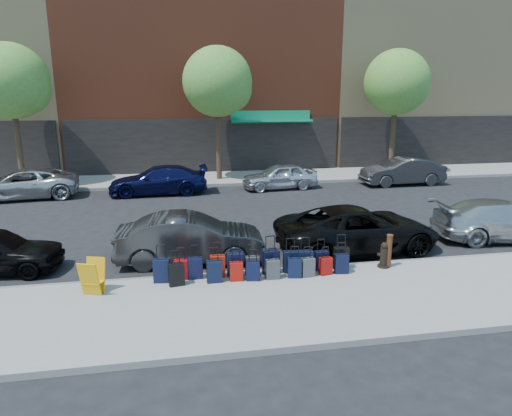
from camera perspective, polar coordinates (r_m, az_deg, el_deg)
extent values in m
plane|color=black|center=(17.12, -3.11, -2.67)|extent=(120.00, 120.00, 0.00)
cube|color=gray|center=(11.10, 1.13, -12.03)|extent=(60.00, 4.00, 0.15)
cube|color=gray|center=(26.78, -5.77, 3.69)|extent=(60.00, 4.00, 0.15)
cube|color=gray|center=(12.91, -0.63, -8.10)|extent=(60.00, 0.08, 0.15)
cube|color=gray|center=(24.81, -5.40, 2.84)|extent=(60.00, 0.08, 0.15)
cube|color=brown|center=(34.66, -7.34, 22.56)|extent=(17.00, 12.00, 20.00)
cube|color=black|center=(28.46, -6.16, 7.62)|extent=(16.66, 0.15, 3.40)
cube|color=#0D764E|center=(28.54, 1.99, 10.74)|extent=(5.00, 0.91, 0.27)
cube|color=#0D764E|center=(28.81, 1.87, 11.47)|extent=(5.00, 0.10, 0.60)
cube|color=tan|center=(38.88, 18.56, 19.58)|extent=(15.00, 12.00, 18.00)
cube|color=black|center=(33.60, 22.47, 7.66)|extent=(14.70, 0.15, 3.40)
cylinder|color=black|center=(27.09, -27.60, 7.56)|extent=(0.30, 0.30, 4.80)
sphere|color=#447C29|center=(26.98, -28.35, 13.81)|extent=(3.80, 3.80, 3.80)
sphere|color=#447C29|center=(26.80, -27.00, 13.15)|extent=(2.58, 2.58, 2.58)
cylinder|color=black|center=(25.98, -4.70, 8.90)|extent=(0.30, 0.30, 4.80)
sphere|color=#447C29|center=(25.87, -4.84, 15.46)|extent=(3.80, 3.80, 3.80)
sphere|color=#447C29|center=(25.93, -3.46, 14.65)|extent=(2.58, 2.58, 2.58)
cylinder|color=black|center=(28.93, 16.74, 8.91)|extent=(0.30, 0.30, 4.80)
sphere|color=#447C29|center=(28.83, 17.18, 14.79)|extent=(3.80, 3.80, 3.80)
sphere|color=#447C29|center=(29.10, 18.20, 13.95)|extent=(2.58, 2.58, 2.58)
cube|color=black|center=(12.29, -11.72, -7.67)|extent=(0.44, 0.27, 0.63)
cylinder|color=black|center=(12.05, -11.88, -4.68)|extent=(0.24, 0.06, 0.03)
cube|color=#A40A10|center=(12.38, -9.35, -7.60)|extent=(0.37, 0.22, 0.54)
cylinder|color=black|center=(12.18, -9.46, -5.06)|extent=(0.20, 0.05, 0.03)
cube|color=black|center=(12.38, -7.60, -7.45)|extent=(0.38, 0.21, 0.57)
cylinder|color=black|center=(12.16, -7.69, -4.73)|extent=(0.21, 0.03, 0.03)
cube|color=maroon|center=(12.41, -4.84, -7.25)|extent=(0.40, 0.22, 0.60)
cylinder|color=black|center=(12.19, -4.90, -4.42)|extent=(0.22, 0.03, 0.03)
cube|color=black|center=(12.45, -2.62, -7.04)|extent=(0.45, 0.27, 0.64)
cylinder|color=black|center=(12.21, -2.66, -4.01)|extent=(0.24, 0.05, 0.03)
cube|color=#37363B|center=(12.46, -0.47, -7.26)|extent=(0.36, 0.20, 0.54)
cylinder|color=black|center=(12.25, -0.48, -4.71)|extent=(0.20, 0.03, 0.03)
cube|color=black|center=(12.57, 1.88, -6.76)|extent=(0.48, 0.31, 0.67)
cylinder|color=black|center=(12.33, 1.90, -3.63)|extent=(0.25, 0.07, 0.03)
cube|color=black|center=(12.71, 4.35, -6.70)|extent=(0.42, 0.25, 0.60)
cylinder|color=black|center=(12.49, 4.40, -3.92)|extent=(0.23, 0.05, 0.03)
cube|color=black|center=(12.75, 6.17, -6.65)|extent=(0.42, 0.25, 0.61)
cylinder|color=black|center=(12.53, 6.25, -3.81)|extent=(0.23, 0.05, 0.03)
cube|color=black|center=(12.94, 8.17, -6.52)|extent=(0.39, 0.25, 0.56)
cylinder|color=black|center=(12.74, 8.27, -3.98)|extent=(0.21, 0.06, 0.03)
cube|color=black|center=(13.14, 10.59, -6.17)|extent=(0.43, 0.27, 0.61)
cylinder|color=black|center=(12.92, 10.72, -3.40)|extent=(0.23, 0.06, 0.03)
cube|color=black|center=(12.02, -9.92, -8.22)|extent=(0.43, 0.30, 0.58)
cylinder|color=black|center=(11.80, -10.05, -5.39)|extent=(0.22, 0.07, 0.03)
cube|color=black|center=(12.09, -5.24, -7.91)|extent=(0.40, 0.24, 0.58)
cylinder|color=black|center=(11.86, -5.31, -5.07)|extent=(0.22, 0.04, 0.03)
cube|color=#981209|center=(12.16, -2.48, -7.92)|extent=(0.35, 0.22, 0.51)
cylinder|color=black|center=(11.96, -2.51, -5.47)|extent=(0.19, 0.04, 0.03)
cube|color=black|center=(12.16, -0.39, -7.85)|extent=(0.39, 0.26, 0.53)
cylinder|color=black|center=(11.96, -0.40, -5.31)|extent=(0.20, 0.06, 0.03)
cube|color=#3A3A3F|center=(12.26, 2.09, -7.66)|extent=(0.36, 0.21, 0.53)
cylinder|color=black|center=(12.06, 2.11, -5.13)|extent=(0.20, 0.04, 0.03)
cube|color=black|center=(12.39, 4.85, -7.46)|extent=(0.39, 0.27, 0.53)
cylinder|color=black|center=(12.18, 4.90, -4.92)|extent=(0.21, 0.07, 0.03)
cube|color=#424248|center=(12.47, 6.50, -7.38)|extent=(0.38, 0.25, 0.52)
cylinder|color=black|center=(12.27, 6.57, -4.93)|extent=(0.20, 0.06, 0.03)
cube|color=#950D09|center=(12.67, 8.70, -7.19)|extent=(0.36, 0.25, 0.49)
cylinder|color=black|center=(12.48, 8.79, -4.93)|extent=(0.19, 0.07, 0.03)
cube|color=black|center=(12.83, 10.64, -6.86)|extent=(0.39, 0.25, 0.54)
cylinder|color=black|center=(12.63, 10.76, -4.37)|extent=(0.21, 0.05, 0.03)
cylinder|color=black|center=(13.61, 15.61, -6.99)|extent=(0.33, 0.33, 0.06)
cylinder|color=black|center=(13.51, 15.69, -5.86)|extent=(0.22, 0.22, 0.52)
sphere|color=black|center=(13.40, 15.79, -4.56)|extent=(0.20, 0.20, 0.20)
cylinder|color=black|center=(13.49, 15.71, -5.64)|extent=(0.38, 0.19, 0.09)
cylinder|color=#38190C|center=(13.48, 16.27, -5.23)|extent=(0.16, 0.16, 0.95)
cylinder|color=#38190C|center=(13.34, 16.41, -3.31)|extent=(0.18, 0.18, 0.04)
cube|color=#E09D0C|center=(11.89, -20.12, -8.39)|extent=(0.53, 0.37, 0.87)
cube|color=#E09D0C|center=(12.14, -19.40, -7.84)|extent=(0.53, 0.37, 0.87)
cube|color=#E09D0C|center=(12.07, -19.70, -8.69)|extent=(0.56, 0.46, 0.02)
imported|color=#303032|center=(13.85, -8.18, -3.80)|extent=(4.49, 1.77, 1.45)
imported|color=black|center=(15.00, 12.58, -2.58)|extent=(5.41, 2.83, 1.45)
imported|color=#B2B5B9|center=(17.92, 28.48, -1.36)|extent=(4.94, 2.47, 1.38)
imported|color=#AEB1B5|center=(24.59, -27.19, 2.72)|extent=(5.38, 2.98, 1.42)
imported|color=#0B0E34|center=(23.32, -12.11, 3.42)|extent=(4.86, 2.02, 1.40)
imported|color=silver|center=(24.08, 2.97, 3.98)|extent=(4.08, 1.96, 1.34)
imported|color=#323234|center=(26.38, 17.81, 4.39)|extent=(4.56, 1.68, 1.49)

